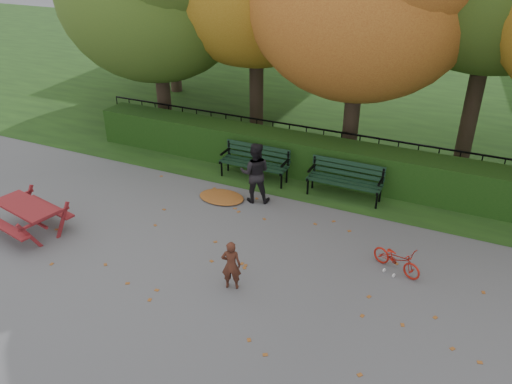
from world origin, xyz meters
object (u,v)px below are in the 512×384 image
at_px(picnic_table, 27,211).
at_px(adult, 255,173).
at_px(bench_left, 255,160).
at_px(bench_right, 346,177).
at_px(bicycle, 397,259).
at_px(child, 231,265).

relative_size(picnic_table, adult, 1.18).
xyz_separation_m(bench_left, bench_right, (2.40, 0.00, 0.00)).
xyz_separation_m(bench_left, bicycle, (4.13, -2.49, -0.25)).
bearing_deg(picnic_table, bench_left, 64.59).
bearing_deg(picnic_table, adult, 52.30).
height_order(bench_left, bicycle, bench_left).
bearing_deg(adult, child, 87.62).
xyz_separation_m(picnic_table, adult, (3.81, 3.31, 0.23)).
bearing_deg(bicycle, bench_left, 82.58).
bearing_deg(child, bench_left, -88.58).
xyz_separation_m(bench_right, bicycle, (1.73, -2.49, -0.25)).
relative_size(child, adult, 0.66).
xyz_separation_m(bench_left, child, (1.51, -4.26, -0.03)).
relative_size(bench_left, bicycle, 1.75).
distance_m(bench_right, bicycle, 3.04).
bearing_deg(bench_left, adult, -65.29).
relative_size(bench_left, adult, 1.21).
height_order(bench_left, child, child).
distance_m(bench_left, child, 4.52).
bearing_deg(adult, bicycle, 139.21).
height_order(bench_right, child, child).
height_order(picnic_table, child, child).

